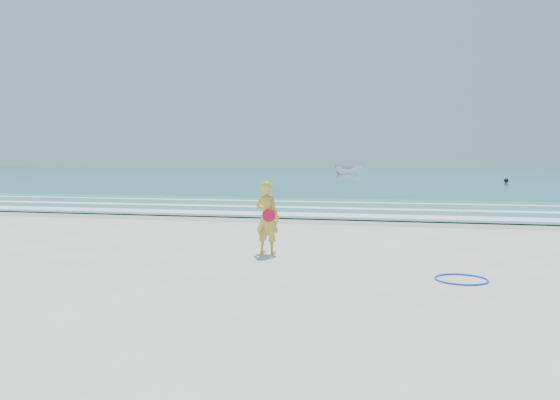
# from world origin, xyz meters

# --- Properties ---
(ground) EXTENTS (400.00, 400.00, 0.00)m
(ground) POSITION_xyz_m (0.00, 0.00, 0.00)
(ground) COLOR silver
(ground) RESTS_ON ground
(wet_sand) EXTENTS (400.00, 2.40, 0.00)m
(wet_sand) POSITION_xyz_m (0.00, 9.00, 0.00)
(wet_sand) COLOR #B2A893
(wet_sand) RESTS_ON ground
(ocean) EXTENTS (400.00, 190.00, 0.04)m
(ocean) POSITION_xyz_m (0.00, 105.00, 0.02)
(ocean) COLOR #19727F
(ocean) RESTS_ON ground
(shallow) EXTENTS (400.00, 10.00, 0.01)m
(shallow) POSITION_xyz_m (0.00, 14.00, 0.04)
(shallow) COLOR #59B7AD
(shallow) RESTS_ON ocean
(foam_near) EXTENTS (400.00, 1.40, 0.01)m
(foam_near) POSITION_xyz_m (0.00, 10.30, 0.05)
(foam_near) COLOR white
(foam_near) RESTS_ON shallow
(foam_mid) EXTENTS (400.00, 0.90, 0.01)m
(foam_mid) POSITION_xyz_m (0.00, 13.20, 0.05)
(foam_mid) COLOR white
(foam_mid) RESTS_ON shallow
(foam_far) EXTENTS (400.00, 0.60, 0.01)m
(foam_far) POSITION_xyz_m (0.00, 16.50, 0.05)
(foam_far) COLOR white
(foam_far) RESTS_ON shallow
(hoop) EXTENTS (0.97, 0.97, 0.03)m
(hoop) POSITION_xyz_m (4.31, 0.56, 0.02)
(hoop) COLOR #0D4DFB
(hoop) RESTS_ON ground
(boat) EXTENTS (4.41, 1.78, 1.68)m
(boat) POSITION_xyz_m (-5.54, 71.36, 0.88)
(boat) COLOR silver
(boat) RESTS_ON ocean
(buoy) EXTENTS (0.41, 0.41, 0.41)m
(buoy) POSITION_xyz_m (11.73, 44.35, 0.25)
(buoy) COLOR black
(buoy) RESTS_ON ocean
(woman) EXTENTS (0.64, 0.52, 1.51)m
(woman) POSITION_xyz_m (0.61, 2.30, 0.75)
(woman) COLOR gold
(woman) RESTS_ON ground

